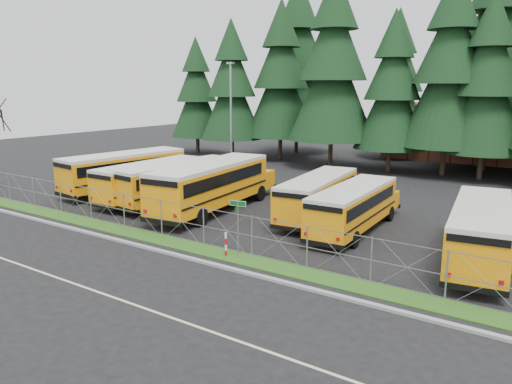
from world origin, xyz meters
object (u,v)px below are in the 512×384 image
bus_2 (182,183)px  bus_3 (214,187)px  bus_1 (155,181)px  bus_east (481,233)px  bus_6 (355,209)px  bus_5 (320,197)px  light_standard (231,114)px  striped_bollard (226,245)px  bus_0 (129,172)px  street_sign (238,217)px

bus_2 → bus_3: 3.27m
bus_1 → bus_east: bus_east is taller
bus_6 → bus_3: bearing=-178.3°
bus_5 → light_standard: 18.40m
bus_1 → bus_east: bearing=-2.6°
bus_5 → bus_3: bearing=-168.1°
bus_east → bus_3: bearing=169.0°
bus_east → striped_bollard: size_ratio=8.87×
bus_6 → striped_bollard: bus_6 is taller
bus_0 → bus_5: bus_0 is taller
striped_bollard → bus_1: bearing=149.8°
bus_0 → bus_2: bearing=1.7°
bus_east → striped_bollard: (-10.17, -6.00, -0.80)m
bus_2 → striped_bollard: (9.35, -7.15, -0.84)m
bus_6 → bus_1: bearing=-180.0°
bus_2 → bus_5: 9.93m
bus_3 → bus_5: bus_3 is taller
bus_2 → bus_east: 19.56m
bus_3 → bus_east: 16.31m
bus_east → bus_1: bearing=169.6°
bus_1 → striped_bollard: 13.45m
bus_3 → striped_bollard: bearing=-54.2°
bus_0 → bus_2: (6.01, -0.55, -0.08)m
bus_1 → bus_6: size_ratio=1.05×
bus_1 → bus_5: size_ratio=1.04×
striped_bollard → bus_5: bearing=87.4°
bus_6 → light_standard: size_ratio=0.98×
street_sign → bus_2: bearing=144.9°
bus_3 → bus_1: bearing=173.4°
bus_3 → street_sign: bus_3 is taller
bus_1 → bus_2: bearing=9.6°
bus_6 → street_sign: (-2.76, -7.35, 0.73)m
bus_3 → bus_6: bus_3 is taller
bus_2 → bus_6: 12.74m
bus_0 → light_standard: (1.15, 11.60, 3.98)m
bus_5 → street_sign: (0.21, -8.81, 0.71)m
bus_3 → bus_6: bearing=-1.9°
bus_2 → street_sign: 12.20m
bus_1 → bus_3: bearing=-0.8°
bus_east → street_sign: size_ratio=3.79×
bus_5 → street_sign: street_sign is taller
street_sign → striped_bollard: size_ratio=2.34×
bus_3 → light_standard: size_ratio=1.21×
bus_1 → light_standard: (-2.61, 12.56, 4.13)m
bus_3 → bus_6: size_ratio=1.23×
bus_6 → light_standard: (-17.60, 11.81, 4.20)m
bus_east → bus_2: bearing=168.2°
striped_bollard → bus_3: bearing=132.2°
light_standard → bus_3: bearing=-57.2°
bus_1 → street_sign: 13.90m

